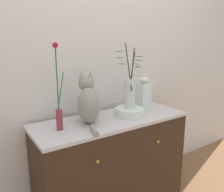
{
  "coord_description": "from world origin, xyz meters",
  "views": [
    {
      "loc": [
        -0.93,
        -1.4,
        1.38
      ],
      "look_at": [
        0.0,
        0.0,
        0.98
      ],
      "focal_mm": 36.15,
      "sensor_mm": 36.0,
      "label": 1
    }
  ],
  "objects_px": {
    "jar_lidded_porcelain": "(144,94)",
    "cat_sitting": "(88,102)",
    "sideboard": "(112,164)",
    "vase_glass_clear": "(130,91)",
    "bowl_porcelain": "(130,112)",
    "vase_slim_green": "(59,107)"
  },
  "relations": [
    {
      "from": "jar_lidded_porcelain",
      "to": "cat_sitting",
      "type": "bearing_deg",
      "value": -178.0
    },
    {
      "from": "sideboard",
      "to": "cat_sitting",
      "type": "relative_size",
      "value": 2.96
    },
    {
      "from": "cat_sitting",
      "to": "vase_glass_clear",
      "type": "bearing_deg",
      "value": -7.52
    },
    {
      "from": "bowl_porcelain",
      "to": "vase_glass_clear",
      "type": "bearing_deg",
      "value": -38.12
    },
    {
      "from": "cat_sitting",
      "to": "vase_slim_green",
      "type": "bearing_deg",
      "value": -173.65
    },
    {
      "from": "sideboard",
      "to": "jar_lidded_porcelain",
      "type": "xyz_separation_m",
      "value": [
        0.37,
        0.05,
        0.54
      ]
    },
    {
      "from": "jar_lidded_porcelain",
      "to": "bowl_porcelain",
      "type": "bearing_deg",
      "value": -162.24
    },
    {
      "from": "vase_slim_green",
      "to": "vase_glass_clear",
      "type": "bearing_deg",
      "value": -1.98
    },
    {
      "from": "vase_slim_green",
      "to": "jar_lidded_porcelain",
      "type": "relative_size",
      "value": 1.84
    },
    {
      "from": "cat_sitting",
      "to": "jar_lidded_porcelain",
      "type": "relative_size",
      "value": 1.32
    },
    {
      "from": "sideboard",
      "to": "bowl_porcelain",
      "type": "xyz_separation_m",
      "value": [
        0.16,
        -0.02,
        0.43
      ]
    },
    {
      "from": "vase_glass_clear",
      "to": "jar_lidded_porcelain",
      "type": "distance_m",
      "value": 0.22
    },
    {
      "from": "vase_slim_green",
      "to": "jar_lidded_porcelain",
      "type": "xyz_separation_m",
      "value": [
        0.79,
        0.05,
        -0.02
      ]
    },
    {
      "from": "sideboard",
      "to": "jar_lidded_porcelain",
      "type": "height_order",
      "value": "jar_lidded_porcelain"
    },
    {
      "from": "vase_slim_green",
      "to": "vase_glass_clear",
      "type": "distance_m",
      "value": 0.59
    },
    {
      "from": "vase_glass_clear",
      "to": "bowl_porcelain",
      "type": "bearing_deg",
      "value": 141.88
    },
    {
      "from": "cat_sitting",
      "to": "vase_slim_green",
      "type": "xyz_separation_m",
      "value": [
        -0.24,
        -0.03,
        0.01
      ]
    },
    {
      "from": "sideboard",
      "to": "vase_glass_clear",
      "type": "height_order",
      "value": "vase_glass_clear"
    },
    {
      "from": "vase_slim_green",
      "to": "bowl_porcelain",
      "type": "height_order",
      "value": "vase_slim_green"
    },
    {
      "from": "bowl_porcelain",
      "to": "vase_slim_green",
      "type": "bearing_deg",
      "value": 178.04
    },
    {
      "from": "cat_sitting",
      "to": "jar_lidded_porcelain",
      "type": "xyz_separation_m",
      "value": [
        0.56,
        0.02,
        -0.01
      ]
    },
    {
      "from": "vase_slim_green",
      "to": "jar_lidded_porcelain",
      "type": "height_order",
      "value": "vase_slim_green"
    }
  ]
}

